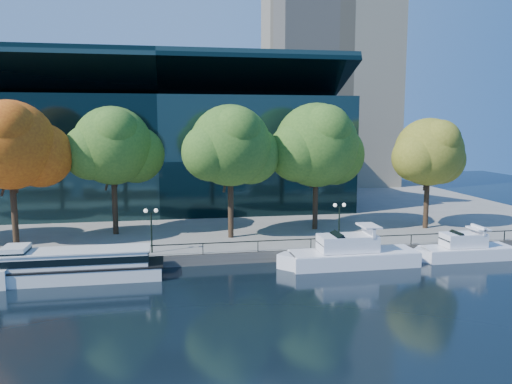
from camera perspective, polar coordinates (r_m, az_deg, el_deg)
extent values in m
plane|color=black|center=(42.33, -5.75, -9.47)|extent=(160.00, 160.00, 0.00)
cube|color=slate|center=(77.81, -7.78, -1.15)|extent=(90.00, 67.00, 1.00)
cube|color=#47443F|center=(45.11, -6.05, -7.72)|extent=(90.00, 0.25, 1.00)
cube|color=black|center=(44.93, -6.10, -5.87)|extent=(88.20, 0.08, 0.08)
cube|color=black|center=(45.05, -6.09, -6.49)|extent=(0.07, 0.07, 0.90)
cube|color=black|center=(72.47, -10.92, 4.09)|extent=(50.00, 24.00, 16.00)
cube|color=black|center=(68.50, -11.18, 11.83)|extent=(50.00, 17.14, 7.86)
cube|color=gray|center=(102.15, 8.22, 19.02)|extent=(22.00, 22.00, 65.00)
cube|color=silver|center=(43.49, -20.18, -8.69)|extent=(14.13, 3.43, 1.11)
cube|color=black|center=(43.33, -20.21, -7.96)|extent=(14.42, 3.50, 0.12)
cube|color=silver|center=(43.08, -19.59, -7.14)|extent=(11.02, 2.81, 1.21)
cube|color=black|center=(43.07, -19.59, -7.08)|extent=(11.17, 2.88, 0.56)
cube|color=silver|center=(42.92, -19.63, -6.29)|extent=(11.31, 2.95, 0.10)
cube|color=silver|center=(44.06, -25.74, -6.74)|extent=(1.82, 2.40, 1.82)
cube|color=black|center=(44.01, -25.76, -6.48)|extent=(1.87, 2.47, 0.71)
cube|color=white|center=(45.52, 11.06, -7.48)|extent=(11.37, 3.25, 1.30)
cube|color=white|center=(43.85, 4.04, -7.95)|extent=(2.49, 2.49, 1.30)
cube|color=white|center=(45.35, 11.08, -6.66)|extent=(11.14, 3.18, 0.09)
cube|color=white|center=(44.96, 10.43, -5.74)|extent=(5.12, 2.44, 1.41)
cube|color=black|center=(44.45, 8.64, -5.71)|extent=(2.24, 2.34, 1.77)
cube|color=white|center=(45.44, 12.75, -4.33)|extent=(0.27, 2.53, 0.87)
cube|color=white|center=(45.35, 12.77, -3.79)|extent=(1.52, 2.53, 0.16)
cube|color=white|center=(50.86, 22.96, -6.43)|extent=(8.59, 2.67, 1.15)
cube|color=white|center=(48.69, 18.68, -6.84)|extent=(2.11, 2.11, 1.15)
cube|color=white|center=(50.72, 22.99, -5.78)|extent=(8.42, 2.62, 0.08)
cube|color=white|center=(50.34, 22.62, -5.05)|extent=(3.87, 2.00, 1.24)
cube|color=black|center=(49.73, 21.54, -5.03)|extent=(1.75, 1.92, 1.44)
cube|color=white|center=(50.95, 24.06, -3.94)|extent=(0.24, 2.09, 0.76)
cube|color=white|center=(50.93, 24.07, -3.83)|extent=(1.34, 2.09, 0.14)
cylinder|color=black|center=(52.24, -25.93, -1.46)|extent=(0.56, 0.56, 7.68)
cylinder|color=black|center=(51.93, -25.54, 1.87)|extent=(1.21, 1.84, 3.84)
cylinder|color=black|center=(51.73, -26.63, 1.48)|extent=(1.11, 1.26, 3.43)
sphere|color=#9B330C|center=(51.70, -26.32, 4.86)|extent=(8.32, 8.32, 8.32)
sphere|color=#9B330C|center=(52.37, -23.46, 3.91)|extent=(6.24, 6.24, 6.24)
sphere|color=#9B330C|center=(49.95, -26.49, 6.44)|extent=(4.99, 4.99, 4.99)
cylinder|color=black|center=(54.18, -15.85, -0.78)|extent=(0.56, 0.56, 7.44)
cylinder|color=black|center=(53.99, -15.42, 2.33)|extent=(1.19, 1.79, 3.72)
cylinder|color=black|center=(53.61, -16.41, 1.97)|extent=(1.09, 1.23, 3.33)
sphere|color=#2F581B|center=(53.66, -16.07, 5.12)|extent=(8.09, 8.09, 8.09)
sphere|color=#2F581B|center=(54.73, -13.58, 4.19)|extent=(6.07, 6.07, 6.07)
sphere|color=#2F581B|center=(53.14, -18.31, 4.35)|extent=(5.67, 5.67, 5.67)
sphere|color=#2F581B|center=(51.97, -15.87, 6.61)|extent=(4.86, 4.86, 4.86)
cylinder|color=black|center=(50.64, -2.91, -1.05)|extent=(0.56, 0.56, 7.50)
cylinder|color=black|center=(50.53, -2.40, 2.31)|extent=(1.19, 1.80, 3.75)
cylinder|color=black|center=(49.95, -3.35, 1.93)|extent=(1.09, 1.24, 3.36)
sphere|color=#2F581B|center=(50.08, -2.96, 5.33)|extent=(8.16, 8.16, 8.16)
sphere|color=#2F581B|center=(51.66, -0.64, 4.28)|extent=(6.12, 6.12, 6.12)
sphere|color=#2F581B|center=(49.09, -5.20, 4.54)|extent=(5.71, 5.71, 5.71)
sphere|color=#2F581B|center=(48.47, -2.25, 6.94)|extent=(4.90, 4.90, 4.90)
cylinder|color=black|center=(55.05, 6.80, -0.43)|extent=(0.56, 0.56, 7.39)
cylinder|color=black|center=(55.04, 7.29, 2.60)|extent=(1.18, 1.78, 3.70)
cylinder|color=black|center=(54.33, 6.54, 2.27)|extent=(1.08, 1.23, 3.31)
sphere|color=#2F581B|center=(54.53, 6.90, 5.34)|extent=(9.08, 9.08, 9.08)
sphere|color=#2F581B|center=(56.65, 8.90, 4.25)|extent=(6.81, 6.81, 6.81)
sphere|color=#2F581B|center=(53.07, 4.82, 4.57)|extent=(6.36, 6.36, 6.36)
sphere|color=#2F581B|center=(52.89, 7.98, 6.97)|extent=(5.45, 5.45, 5.45)
cylinder|color=black|center=(58.40, 18.91, -0.63)|extent=(0.56, 0.56, 6.77)
cylinder|color=black|center=(58.50, 19.36, 1.99)|extent=(1.11, 1.66, 3.40)
cylinder|color=black|center=(57.66, 18.81, 1.69)|extent=(1.02, 1.15, 3.04)
sphere|color=#64661B|center=(57.91, 19.13, 4.34)|extent=(7.41, 7.41, 7.41)
sphere|color=#64661B|center=(59.94, 20.28, 3.51)|extent=(5.56, 5.56, 5.56)
sphere|color=#64661B|center=(56.41, 17.82, 3.75)|extent=(5.19, 5.19, 5.19)
sphere|color=#64661B|center=(56.75, 20.25, 5.54)|extent=(4.45, 4.45, 4.45)
cylinder|color=black|center=(45.90, -11.85, -4.61)|extent=(0.14, 0.14, 3.60)
cube|color=black|center=(45.54, -11.92, -2.34)|extent=(0.90, 0.06, 0.06)
sphere|color=white|center=(45.52, -12.49, -2.11)|extent=(0.36, 0.36, 0.36)
sphere|color=white|center=(45.49, -11.36, -2.08)|extent=(0.36, 0.36, 0.36)
cylinder|color=black|center=(48.59, 9.47, -3.86)|extent=(0.14, 0.14, 3.60)
cube|color=black|center=(48.25, 9.52, -1.71)|extent=(0.90, 0.06, 0.06)
sphere|color=white|center=(48.07, 9.02, -1.49)|extent=(0.36, 0.36, 0.36)
sphere|color=white|center=(48.37, 10.03, -1.46)|extent=(0.36, 0.36, 0.36)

